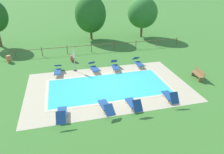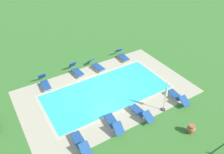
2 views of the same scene
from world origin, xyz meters
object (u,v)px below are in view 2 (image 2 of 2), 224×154
sun_lounger_north_far (80,142)px  terracotta_urn_near_fence (191,129)px  sun_lounger_north_mid (45,82)px  sun_lounger_south_near_corner (141,112)px  sun_lounger_south_end (122,55)px  patio_umbrella_closed_row_west (166,92)px  sun_lounger_north_end (76,70)px  sun_lounger_south_far (178,97)px  sun_lounger_north_near_steps (114,123)px  sun_lounger_south_mid (97,65)px

sun_lounger_north_far → terracotta_urn_near_fence: bearing=156.6°
sun_lounger_north_mid → sun_lounger_south_near_corner: 8.20m
sun_lounger_north_far → sun_lounger_south_end: bearing=-137.7°
sun_lounger_north_mid → sun_lounger_south_end: sun_lounger_north_mid is taller
sun_lounger_south_near_corner → patio_umbrella_closed_row_west: patio_umbrella_closed_row_west is taller
patio_umbrella_closed_row_west → terracotta_urn_near_fence: (-0.04, 2.51, -1.32)m
sun_lounger_north_end → sun_lounger_south_far: sun_lounger_north_end is taller
sun_lounger_north_far → sun_lounger_north_end: size_ratio=1.08×
sun_lounger_north_far → sun_lounger_north_end: 7.80m
sun_lounger_north_far → sun_lounger_south_near_corner: size_ratio=0.98×
sun_lounger_north_near_steps → patio_umbrella_closed_row_west: 4.14m
sun_lounger_north_mid → sun_lounger_north_end: 2.96m
sun_lounger_north_mid → terracotta_urn_near_fence: sun_lounger_north_mid is taller
patio_umbrella_closed_row_west → sun_lounger_north_far: bearing=-2.6°
sun_lounger_north_end → terracotta_urn_near_fence: 10.55m
sun_lounger_south_near_corner → sun_lounger_south_mid: sun_lounger_south_mid is taller
sun_lounger_north_mid → terracotta_urn_near_fence: bearing=123.3°
sun_lounger_south_mid → sun_lounger_south_far: bearing=113.7°
sun_lounger_north_mid → sun_lounger_south_near_corner: size_ratio=0.90×
sun_lounger_north_mid → sun_lounger_north_end: size_ratio=1.00×
sun_lounger_south_end → sun_lounger_south_far: bearing=90.9°
sun_lounger_south_near_corner → sun_lounger_south_mid: size_ratio=1.00×
sun_lounger_north_end → sun_lounger_south_far: (-4.99, 7.24, -0.04)m
sun_lounger_north_near_steps → sun_lounger_north_end: bearing=-94.2°
sun_lounger_north_mid → sun_lounger_north_far: sun_lounger_north_mid is taller
sun_lounger_south_end → terracotta_urn_near_fence: sun_lounger_south_end is taller
sun_lounger_south_near_corner → sun_lounger_south_end: size_ratio=1.06×
sun_lounger_north_near_steps → sun_lounger_south_far: bearing=176.8°
sun_lounger_north_near_steps → sun_lounger_north_far: bearing=5.8°
sun_lounger_south_mid → terracotta_urn_near_fence: sun_lounger_south_mid is taller
sun_lounger_south_near_corner → patio_umbrella_closed_row_west: (-1.76, 0.37, 1.33)m
sun_lounger_south_near_corner → patio_umbrella_closed_row_west: 2.24m
sun_lounger_south_far → terracotta_urn_near_fence: (1.57, 2.74, 0.02)m
sun_lounger_north_near_steps → sun_lounger_south_end: bearing=-127.8°
patio_umbrella_closed_row_west → sun_lounger_north_near_steps: bearing=-7.9°
sun_lounger_south_end → terracotta_urn_near_fence: (1.45, 9.98, -0.01)m
sun_lounger_north_mid → sun_lounger_south_mid: 4.85m
sun_lounger_south_mid → patio_umbrella_closed_row_west: (-1.47, 7.26, 1.33)m
sun_lounger_south_mid → terracotta_urn_near_fence: size_ratio=3.04×
sun_lounger_north_far → sun_lounger_south_far: (-8.02, 0.05, -0.01)m
sun_lounger_south_end → terracotta_urn_near_fence: bearing=81.7°
sun_lounger_north_near_steps → sun_lounger_north_mid: bearing=-69.9°
sun_lounger_north_near_steps → sun_lounger_south_near_corner: 2.13m
sun_lounger_south_mid → sun_lounger_south_end: bearing=-176.0°
sun_lounger_north_near_steps → sun_lounger_south_mid: size_ratio=0.98×
sun_lounger_south_far → patio_umbrella_closed_row_west: bearing=8.3°
sun_lounger_south_near_corner → sun_lounger_south_mid: (-0.29, -6.89, 0.00)m
sun_lounger_north_mid → sun_lounger_south_mid: sun_lounger_north_mid is taller
sun_lounger_north_mid → sun_lounger_south_near_corner: sun_lounger_north_mid is taller
sun_lounger_north_end → sun_lounger_south_mid: (-1.91, 0.21, -0.03)m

